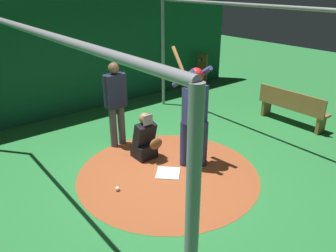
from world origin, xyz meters
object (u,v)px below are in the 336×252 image
(batter, at_px, (194,108))
(umpire, at_px, (116,100))
(baseball_0, at_px, (118,189))
(bench, at_px, (292,107))
(catcher, at_px, (145,140))
(bat_rack, at_px, (201,70))
(home_plate, at_px, (168,173))

(batter, distance_m, umpire, 1.76)
(batter, xyz_separation_m, baseball_0, (-0.15, -1.57, -1.12))
(batter, distance_m, baseball_0, 1.94)
(bench, height_order, baseball_0, bench)
(batter, distance_m, bench, 3.31)
(catcher, height_order, bat_rack, bat_rack)
(home_plate, distance_m, batter, 1.29)
(home_plate, height_order, bat_rack, bat_rack)
(batter, relative_size, bench, 1.28)
(home_plate, relative_size, catcher, 0.44)
(home_plate, relative_size, batter, 0.19)
(umpire, bearing_deg, bench, 66.94)
(bench, relative_size, baseball_0, 23.40)
(umpire, relative_size, bench, 1.03)
(batter, bearing_deg, bat_rack, 134.46)
(batter, xyz_separation_m, bat_rack, (-3.87, 3.94, -0.67))
(umpire, bearing_deg, batter, 21.99)
(home_plate, bearing_deg, batter, 85.28)
(catcher, relative_size, bench, 0.55)
(batter, relative_size, bat_rack, 2.11)
(batter, bearing_deg, catcher, -146.29)
(home_plate, xyz_separation_m, catcher, (-0.75, 0.03, 0.37))
(batter, relative_size, baseball_0, 29.90)
(home_plate, distance_m, umpire, 1.87)
(catcher, height_order, umpire, umpire)
(umpire, xyz_separation_m, baseball_0, (1.48, -0.91, -0.97))
(umpire, xyz_separation_m, bench, (1.66, 3.89, -0.56))
(home_plate, distance_m, bat_rack, 5.93)
(catcher, relative_size, baseball_0, 12.98)
(bat_rack, distance_m, bench, 3.96)
(home_plate, xyz_separation_m, umpire, (-1.58, -0.09, 1.00))
(home_plate, relative_size, umpire, 0.23)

